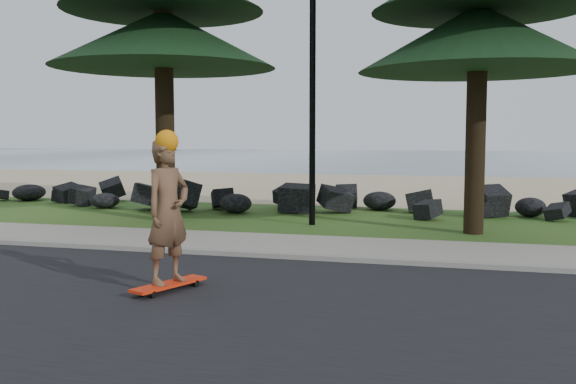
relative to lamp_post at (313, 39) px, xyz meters
name	(u,v)px	position (x,y,z in m)	size (l,w,h in m)	color
ground	(272,249)	(0.00, -3.20, -4.13)	(160.00, 160.00, 0.00)	#2D5B1C
road	(157,316)	(0.00, -7.70, -4.12)	(160.00, 7.00, 0.02)	black
kerb	(256,255)	(0.00, -4.10, -4.08)	(160.00, 0.20, 0.10)	gray
sidewalk	(275,245)	(0.00, -3.00, -4.09)	(160.00, 2.00, 0.08)	gray
beach_sand	(376,187)	(0.00, 11.30, -4.13)	(160.00, 15.00, 0.01)	tan
ocean	(425,157)	(0.00, 47.80, -4.13)	(160.00, 58.00, 0.01)	#335561
seawall_boulders	(332,212)	(0.00, 2.40, -4.13)	(60.00, 2.40, 1.10)	black
lamp_post	(313,39)	(0.00, 0.00, 0.00)	(0.25, 0.14, 8.14)	black
skateboarder	(168,212)	(-0.36, -6.62, -3.10)	(0.66, 1.13, 2.06)	red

